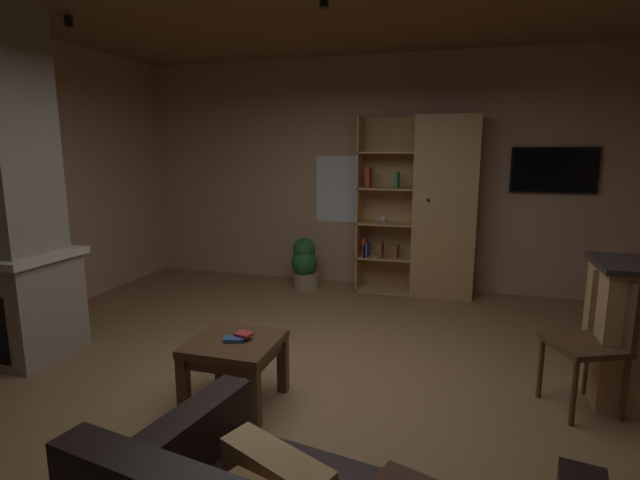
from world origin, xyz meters
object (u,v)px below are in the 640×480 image
object	(u,v)px
table_book_0	(234,339)
wall_mounted_tv	(554,170)
table_book_1	(244,334)
bookshelf_cabinet	(437,208)
coffee_table	(235,353)
dining_chair	(596,335)
potted_floor_plant	(305,263)

from	to	relation	value
table_book_0	wall_mounted_tv	size ratio (longest dim) A/B	0.15
table_book_1	wall_mounted_tv	world-z (taller)	wall_mounted_tv
bookshelf_cabinet	table_book_1	size ratio (longest dim) A/B	19.82
bookshelf_cabinet	coffee_table	bearing A→B (deg)	-110.83
coffee_table	dining_chair	bearing A→B (deg)	14.92
table_book_0	potted_floor_plant	size ratio (longest dim) A/B	0.21
coffee_table	potted_floor_plant	xyz separation A→B (m)	(-0.44, 2.88, -0.05)
potted_floor_plant	wall_mounted_tv	bearing A→B (deg)	7.59
potted_floor_plant	wall_mounted_tv	world-z (taller)	wall_mounted_tv
table_book_0	wall_mounted_tv	distance (m)	4.21
table_book_1	dining_chair	xyz separation A→B (m)	(2.29, 0.60, 0.02)
coffee_table	wall_mounted_tv	bearing A→B (deg)	53.25
table_book_0	table_book_1	xyz separation A→B (m)	(0.05, 0.05, 0.02)
coffee_table	table_book_0	size ratio (longest dim) A/B	4.28
dining_chair	table_book_0	bearing A→B (deg)	-164.59
table_book_0	wall_mounted_tv	bearing A→B (deg)	53.50
coffee_table	dining_chair	xyz separation A→B (m)	(2.35, 0.63, 0.16)
dining_chair	potted_floor_plant	world-z (taller)	dining_chair
coffee_table	table_book_0	xyz separation A→B (m)	(0.01, -0.02, 0.11)
bookshelf_cabinet	potted_floor_plant	bearing A→B (deg)	-173.84
bookshelf_cabinet	potted_floor_plant	size ratio (longest dim) A/B	3.31
bookshelf_cabinet	table_book_1	world-z (taller)	bookshelf_cabinet
table_book_0	table_book_1	distance (m)	0.07
dining_chair	potted_floor_plant	bearing A→B (deg)	141.12
bookshelf_cabinet	table_book_0	distance (m)	3.33
bookshelf_cabinet	wall_mounted_tv	xyz separation A→B (m)	(1.28, 0.21, 0.46)
potted_floor_plant	bookshelf_cabinet	bearing A→B (deg)	6.16
table_book_0	dining_chair	distance (m)	2.43
table_book_1	wall_mounted_tv	distance (m)	4.14
wall_mounted_tv	bookshelf_cabinet	bearing A→B (deg)	-170.62
coffee_table	wall_mounted_tv	distance (m)	4.23
bookshelf_cabinet	table_book_0	xyz separation A→B (m)	(-1.15, -3.07, -0.58)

